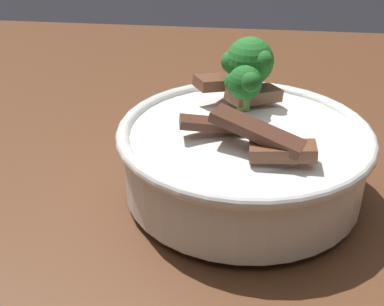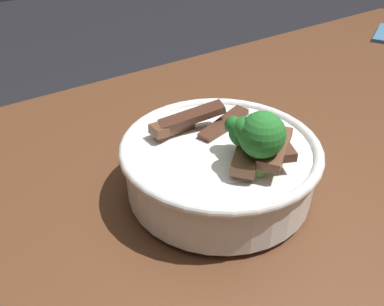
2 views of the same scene
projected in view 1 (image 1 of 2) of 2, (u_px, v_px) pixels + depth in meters
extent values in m
cube|color=#56331E|center=(78.00, 160.00, 0.59)|extent=(1.59, 0.97, 0.06)
cylinder|color=white|center=(241.00, 191.00, 0.48)|extent=(0.09, 0.09, 0.01)
cylinder|color=white|center=(243.00, 161.00, 0.46)|extent=(0.22, 0.22, 0.06)
torus|color=white|center=(245.00, 132.00, 0.44)|extent=(0.23, 0.23, 0.01)
ellipsoid|color=white|center=(243.00, 150.00, 0.45)|extent=(0.19, 0.19, 0.05)
cube|color=brown|center=(283.00, 151.00, 0.39)|extent=(0.05, 0.02, 0.01)
cube|color=brown|center=(254.00, 95.00, 0.48)|extent=(0.06, 0.05, 0.02)
cube|color=brown|center=(228.00, 82.00, 0.49)|extent=(0.07, 0.05, 0.02)
cube|color=#4C2B1E|center=(257.00, 131.00, 0.40)|extent=(0.08, 0.05, 0.02)
cube|color=#4C2B1E|center=(222.00, 125.00, 0.42)|extent=(0.08, 0.03, 0.02)
cube|color=#563323|center=(236.00, 82.00, 0.49)|extent=(0.05, 0.04, 0.01)
cylinder|color=#6BA84C|center=(248.00, 91.00, 0.49)|extent=(0.02, 0.02, 0.03)
sphere|color=#237028|center=(250.00, 61.00, 0.47)|extent=(0.05, 0.05, 0.05)
sphere|color=#237028|center=(233.00, 62.00, 0.48)|extent=(0.02, 0.02, 0.02)
sphere|color=#237028|center=(262.00, 62.00, 0.46)|extent=(0.02, 0.02, 0.02)
cylinder|color=#6BA84C|center=(244.00, 105.00, 0.47)|extent=(0.01, 0.01, 0.02)
sphere|color=#1E6023|center=(245.00, 83.00, 0.46)|extent=(0.03, 0.03, 0.03)
sphere|color=#1E6023|center=(233.00, 82.00, 0.46)|extent=(0.02, 0.02, 0.02)
sphere|color=#1E6023|center=(251.00, 82.00, 0.44)|extent=(0.02, 0.02, 0.02)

